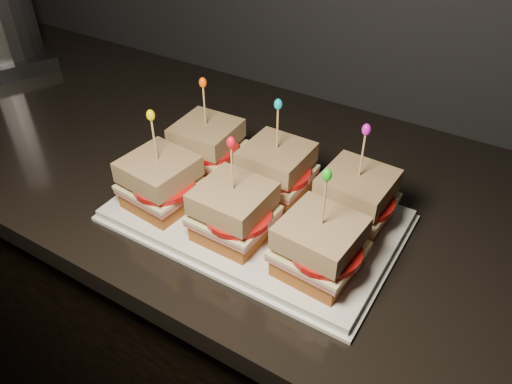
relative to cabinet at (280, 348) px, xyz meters
The scene contains 46 objects.
cabinet is the anchor object (origin of this frame).
granite_slab 0.45m from the cabinet, ahead, with size 2.29×0.65×0.04m, color black.
platter 0.49m from the cabinet, 89.71° to the right, with size 0.42×0.26×0.02m, color white.
platter_rim 0.49m from the cabinet, 89.71° to the right, with size 0.44×0.27×0.01m, color white.
sandwich_0_bread_bot 0.52m from the cabinet, 160.51° to the right, with size 0.09×0.09×0.03m, color #663212.
sandwich_0_ham 0.54m from the cabinet, 160.51° to the right, with size 0.10×0.10×0.01m, color #BE5C50.
sandwich_0_cheese 0.55m from the cabinet, 160.51° to the right, with size 0.11×0.10×0.01m, color beige.
sandwich_0_tomato 0.55m from the cabinet, 156.36° to the right, with size 0.09×0.09×0.01m, color #AF1210.
sandwich_0_bread_top 0.57m from the cabinet, 160.51° to the right, with size 0.10×0.10×0.03m, color brown.
sandwich_0_pick 0.62m from the cabinet, 160.51° to the right, with size 0.00×0.00×0.09m, color tan.
sandwich_0_frill 0.66m from the cabinet, 160.51° to the right, with size 0.01×0.01×0.02m, color #FB560A.
sandwich_1_bread_bot 0.51m from the cabinet, 89.33° to the right, with size 0.09×0.09×0.03m, color #663212.
sandwich_1_ham 0.52m from the cabinet, 89.33° to the right, with size 0.10×0.10×0.01m, color #BE5C50.
sandwich_1_cheese 0.53m from the cabinet, 89.33° to the right, with size 0.11×0.10×0.01m, color beige.
sandwich_1_tomato 0.54m from the cabinet, 76.79° to the right, with size 0.09×0.09×0.01m, color #AF1210.
sandwich_1_bread_top 0.56m from the cabinet, 89.33° to the right, with size 0.10×0.10×0.03m, color brown.
sandwich_1_pick 0.60m from the cabinet, 89.33° to the right, with size 0.00×0.00×0.09m, color tan.
sandwich_1_frill 0.65m from the cabinet, 89.33° to the right, with size 0.01×0.01×0.02m, color #06ADC3.
sandwich_2_bread_bot 0.52m from the cabinet, 19.34° to the right, with size 0.09×0.09×0.03m, color #663212.
sandwich_2_ham 0.54m from the cabinet, 19.34° to the right, with size 0.10×0.10×0.01m, color #BE5C50.
sandwich_2_cheese 0.55m from the cabinet, 19.34° to the right, with size 0.11×0.10×0.01m, color beige.
sandwich_2_tomato 0.56m from the cabinet, 19.96° to the right, with size 0.09×0.09×0.01m, color #AF1210.
sandwich_2_bread_top 0.57m from the cabinet, 19.34° to the right, with size 0.10×0.10×0.03m, color brown.
sandwich_2_pick 0.62m from the cabinet, 19.34° to the right, with size 0.00×0.00×0.09m, color tan.
sandwich_2_frill 0.66m from the cabinet, 19.34° to the right, with size 0.01×0.01×0.02m, color #C914C5.
sandwich_3_bread_bot 0.55m from the cabinet, 128.48° to the right, with size 0.09×0.09×0.03m, color #663212.
sandwich_3_ham 0.56m from the cabinet, 128.48° to the right, with size 0.10×0.10×0.01m, color #BE5C50.
sandwich_3_cheese 0.57m from the cabinet, 128.48° to the right, with size 0.11×0.10×0.01m, color beige.
sandwich_3_tomato 0.58m from the cabinet, 124.95° to the right, with size 0.09×0.09×0.01m, color #AF1210.
sandwich_3_bread_top 0.60m from the cabinet, 128.48° to the right, with size 0.10×0.10×0.03m, color brown.
sandwich_3_pick 0.64m from the cabinet, 128.48° to the right, with size 0.00×0.00×0.09m, color tan.
sandwich_3_frill 0.68m from the cabinet, 128.48° to the right, with size 0.01×0.01×0.02m, color #F0D700.
sandwich_4_bread_bot 0.53m from the cabinet, 89.81° to the right, with size 0.09×0.09×0.03m, color #663212.
sandwich_4_ham 0.55m from the cabinet, 89.81° to the right, with size 0.10×0.10×0.01m, color #BE5C50.
sandwich_4_cheese 0.55m from the cabinet, 89.81° to the right, with size 0.11×0.10×0.01m, color beige.
sandwich_4_tomato 0.56m from the cabinet, 85.89° to the right, with size 0.09×0.09×0.01m, color #AF1210.
sandwich_4_bread_top 0.58m from the cabinet, 89.81° to the right, with size 0.10×0.10×0.03m, color brown.
sandwich_4_pick 0.63m from the cabinet, 89.81° to the right, with size 0.00×0.00×0.09m, color tan.
sandwich_4_frill 0.67m from the cabinet, 89.81° to the right, with size 0.01×0.01×0.02m, color red.
sandwich_5_bread_bot 0.55m from the cabinet, 51.29° to the right, with size 0.09×0.09×0.03m, color #663212.
sandwich_5_ham 0.56m from the cabinet, 51.29° to the right, with size 0.10×0.10×0.01m, color #BE5C50.
sandwich_5_cheese 0.57m from the cabinet, 51.29° to the right, with size 0.11×0.10×0.01m, color beige.
sandwich_5_tomato 0.58m from the cabinet, 49.88° to the right, with size 0.09×0.09×0.01m, color #AF1210.
sandwich_5_bread_top 0.60m from the cabinet, 51.29° to the right, with size 0.10×0.10×0.03m, color brown.
sandwich_5_pick 0.64m from the cabinet, 51.29° to the right, with size 0.00×0.00×0.09m, color tan.
sandwich_5_frill 0.68m from the cabinet, 51.29° to the right, with size 0.01×0.01×0.02m, color #1AAE15.
Camera 1 is at (0.69, 1.07, 1.42)m, focal length 35.00 mm.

